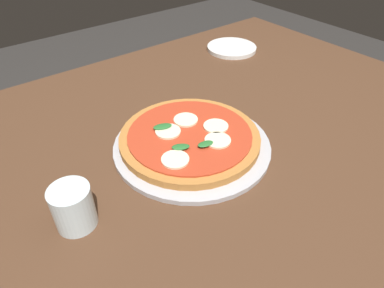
% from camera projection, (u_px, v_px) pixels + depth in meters
% --- Properties ---
extents(ground_plane, '(6.00, 6.00, 0.00)m').
position_uv_depth(ground_plane, '(206.00, 288.00, 1.33)').
color(ground_plane, '#2D2B28').
extents(dining_table, '(1.50, 1.14, 0.75)m').
position_uv_depth(dining_table, '(212.00, 158.00, 0.92)').
color(dining_table, '#4C301E').
rests_on(dining_table, ground_plane).
extents(serving_tray, '(0.37, 0.37, 0.01)m').
position_uv_depth(serving_tray, '(192.00, 145.00, 0.82)').
color(serving_tray, '#B2B2B7').
rests_on(serving_tray, dining_table).
extents(pizza, '(0.34, 0.34, 0.03)m').
position_uv_depth(pizza, '(190.00, 137.00, 0.81)').
color(pizza, '#B27033').
rests_on(pizza, serving_tray).
extents(plate_white, '(0.18, 0.18, 0.01)m').
position_uv_depth(plate_white, '(232.00, 48.00, 1.28)').
color(plate_white, white).
rests_on(plate_white, dining_table).
extents(glass_cup, '(0.08, 0.08, 0.09)m').
position_uv_depth(glass_cup, '(73.00, 207.00, 0.62)').
color(glass_cup, silver).
rests_on(glass_cup, dining_table).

